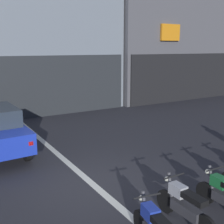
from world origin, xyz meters
TOP-DOWN VIEW (x-y plane):
  - ground_plane at (0.00, 0.00)m, footprint 120.00×120.00m
  - lane_centre_line at (0.00, 6.00)m, footprint 0.20×18.00m
  - building_far_right at (12.04, 12.75)m, footprint 10.93×9.57m
  - motorcycle_silver_row_left_mid at (0.77, -2.60)m, footprint 0.55×1.67m

SIDE VIEW (x-z plane):
  - ground_plane at x=0.00m, z-range 0.00..0.00m
  - lane_centre_line at x=0.00m, z-range 0.00..0.01m
  - motorcycle_silver_row_left_mid at x=0.77m, z-range -0.03..0.95m
  - building_far_right at x=12.04m, z-range -0.01..12.13m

